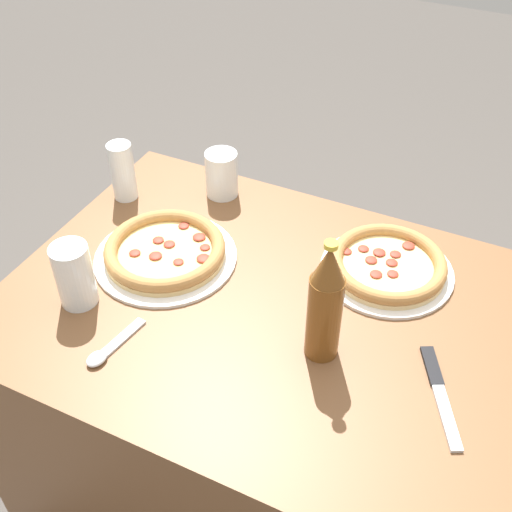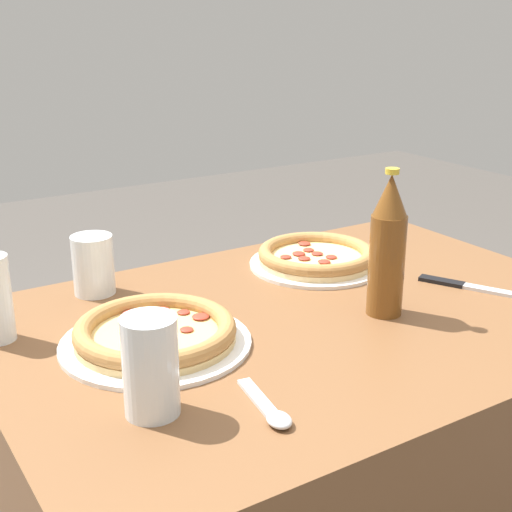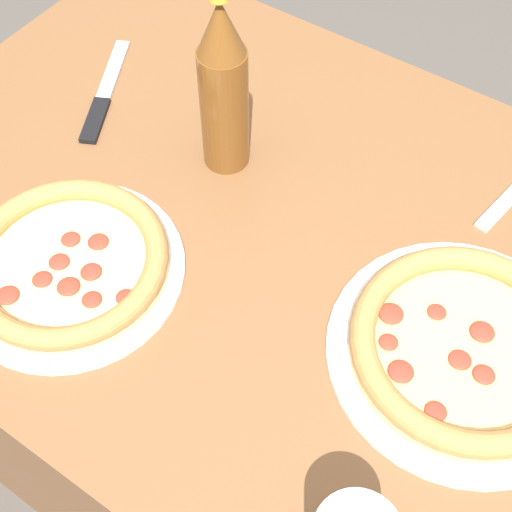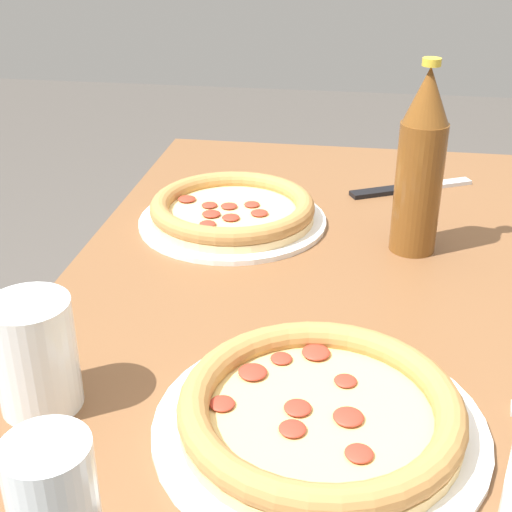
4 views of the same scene
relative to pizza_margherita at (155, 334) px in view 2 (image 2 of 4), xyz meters
name	(u,v)px [view 2 (image 2 of 4)]	position (x,y,z in m)	size (l,w,h in m)	color
table	(304,479)	(-0.29, 0.03, -0.38)	(1.16, 0.81, 0.73)	brown
pizza_margherita	(155,334)	(0.00, 0.00, 0.00)	(0.32, 0.32, 0.04)	white
pizza_salami	(316,257)	(-0.46, -0.17, 0.00)	(0.29, 0.29, 0.04)	white
glass_lemonade	(151,370)	(0.09, 0.19, 0.04)	(0.08, 0.08, 0.14)	white
glass_orange_juice	(93,267)	(0.00, -0.28, 0.03)	(0.08, 0.08, 0.12)	white
beer_bottle	(388,247)	(-0.42, 0.10, 0.11)	(0.07, 0.07, 0.27)	brown
knife	(469,287)	(-0.65, 0.10, -0.02)	(0.13, 0.21, 0.01)	black
spoon	(271,412)	(-0.04, 0.29, -0.01)	(0.05, 0.15, 0.02)	silver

